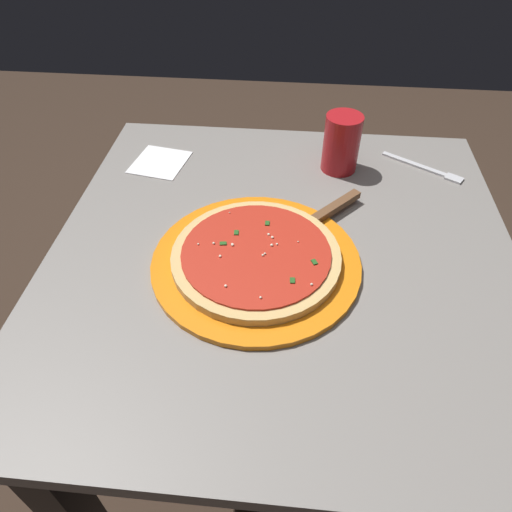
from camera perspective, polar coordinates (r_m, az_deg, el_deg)
ground_plane at (r=1.48m, az=2.02°, el=-21.41°), size 5.00×5.00×0.00m
restaurant_table at (r=0.96m, az=2.91°, el=-5.98°), size 0.84×0.87×0.77m
serving_plate at (r=0.81m, az=-0.00°, el=-0.73°), size 0.37×0.37×0.01m
pizza at (r=0.80m, az=0.00°, el=0.04°), size 0.29×0.29×0.02m
pizza_server at (r=0.90m, az=8.07°, el=4.86°), size 0.18×0.19×0.01m
cup_tall_drink at (r=1.04m, az=10.41°, el=13.42°), size 0.08×0.08×0.12m
napkin_folded_right at (r=1.10m, az=-11.68°, el=11.18°), size 0.13×0.14×0.00m
fork at (r=1.12m, az=20.12°, el=10.01°), size 0.17×0.11×0.00m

